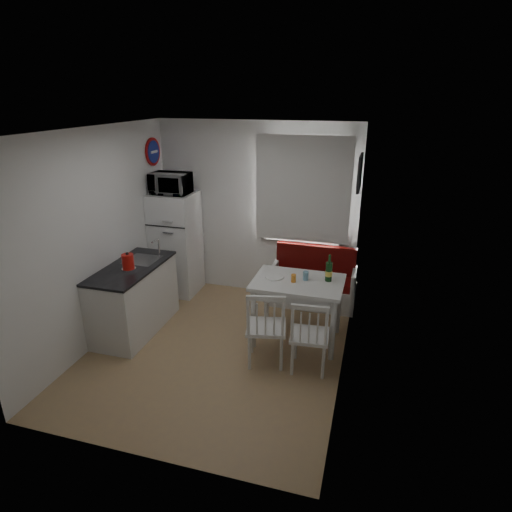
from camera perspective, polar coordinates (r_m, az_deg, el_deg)
The scene contains 22 objects.
floor at distance 5.42m, azimuth -5.11°, elevation -12.17°, with size 3.00×3.50×0.02m, color tan.
ceiling at distance 4.55m, azimuth -6.20°, elevation 16.40°, with size 3.00×3.50×0.02m, color white.
wall_back at distance 6.41m, azimuth 0.08°, elevation 6.04°, with size 3.00×0.02×2.60m, color white.
wall_front at distance 3.41m, azimuth -16.40°, elevation -8.97°, with size 3.00×0.02×2.60m, color white.
wall_left at distance 5.54m, azimuth -20.24°, elevation 2.27°, with size 0.02×3.50×2.60m, color white.
wall_right at distance 4.53m, azimuth 12.38°, elevation -0.97°, with size 0.02×3.50×2.60m, color white.
window at distance 6.16m, azimuth 6.35°, elevation 8.40°, with size 1.22×0.06×1.47m, color silver.
curtain at distance 6.08m, azimuth 6.25°, elevation 8.72°, with size 1.35×0.02×1.50m, color white.
kitchen_counter at distance 5.80m, azimuth -15.89°, elevation -5.39°, with size 0.62×1.32×1.16m.
wall_sign at distance 6.53m, azimuth -13.53°, elevation 13.36°, with size 0.40×0.40×0.03m, color navy.
picture_frame at distance 5.39m, azimuth 13.64°, elevation 10.75°, with size 0.04×0.52×0.42m, color black.
bench at distance 6.35m, azimuth 7.62°, elevation -4.00°, with size 1.22×0.47×0.87m.
dining_table at distance 5.26m, azimuth 5.62°, elevation -4.22°, with size 1.09×0.77×0.82m.
chair_left at distance 4.79m, azimuth 1.09°, elevation -8.72°, with size 0.52×0.50×0.50m.
chair_right at distance 4.73m, azimuth 7.05°, elevation -9.77°, with size 0.45×0.43×0.48m.
fridge at distance 6.67m, azimuth -10.57°, elevation 1.64°, with size 0.63×0.63×1.57m, color white.
microwave at distance 6.38m, azimuth -11.33°, elevation 9.47°, with size 0.55×0.37×0.30m, color white.
kettle at distance 5.46m, azimuth -16.70°, elevation -0.74°, with size 0.17×0.17×0.23m, color red.
wine_bottle at distance 5.20m, azimuth 9.71°, elevation -1.59°, with size 0.08×0.08×0.34m, color #123B15, non-canonical shape.
drinking_glass_orange at distance 5.16m, azimuth 5.02°, elevation -2.97°, with size 0.06×0.06×0.10m, color orange.
drinking_glass_blue at distance 5.23m, azimuth 6.64°, elevation -2.63°, with size 0.07×0.07×0.11m, color #6D9EBA.
plate at distance 5.29m, azimuth 2.50°, elevation -2.78°, with size 0.23×0.23×0.02m, color white.
Camera 1 is at (1.69, -4.21, 2.96)m, focal length 30.00 mm.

